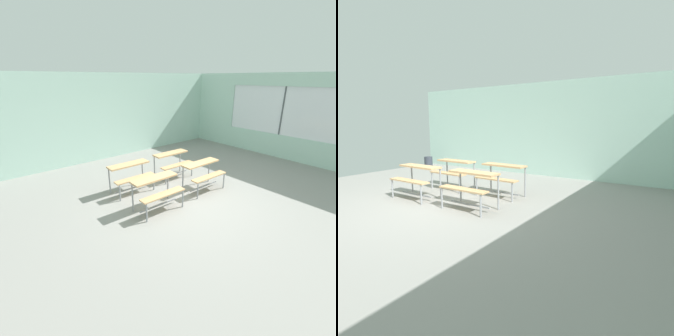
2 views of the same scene
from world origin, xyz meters
The scene contains 7 objects.
ground centered at (0.00, 0.00, -0.03)m, with size 10.00×9.00×0.05m, color gray.
wall_back centered at (0.00, 4.50, 1.50)m, with size 10.00×0.12×3.00m, color silver.
wall_right centered at (5.00, -0.13, 1.45)m, with size 0.12×9.00×3.00m.
desk_bench_r0c0 centered at (-0.86, 0.29, 0.56)m, with size 1.11×0.61×0.74m.
desk_bench_r0c1 centered at (0.70, 0.32, 0.56)m, with size 1.11×0.61×0.74m.
desk_bench_r1c0 centered at (-0.83, 1.45, 0.56)m, with size 1.12×0.62×0.74m.
desk_bench_r1c1 centered at (0.65, 1.49, 0.56)m, with size 1.12×0.62×0.74m.
Camera 1 is at (-3.79, -3.59, 2.83)m, focal length 25.68 mm.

